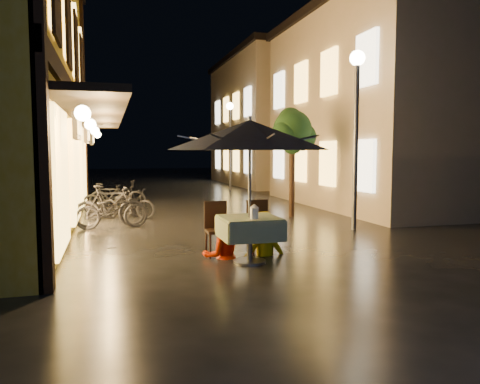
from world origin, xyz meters
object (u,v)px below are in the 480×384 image
object	(u,v)px
streetlamp_near	(356,107)
table_lantern	(254,211)
person_orange	(222,216)
cafe_table	(250,228)
patio_umbrella	(250,135)
person_yellow	(263,213)
bicycle_0	(112,210)

from	to	relation	value
streetlamp_near	table_lantern	bearing A→B (deg)	-140.65
streetlamp_near	person_orange	world-z (taller)	streetlamp_near
cafe_table	patio_umbrella	distance (m)	1.56
table_lantern	person_orange	size ratio (longest dim) A/B	0.17
cafe_table	streetlamp_near	bearing A→B (deg)	36.58
streetlamp_near	person_yellow	size ratio (longest dim) A/B	2.76
person_yellow	person_orange	bearing A→B (deg)	-5.55
person_yellow	patio_umbrella	bearing A→B (deg)	46.09
person_orange	person_yellow	size ratio (longest dim) A/B	0.95
patio_umbrella	table_lantern	distance (m)	1.26
patio_umbrella	bicycle_0	bearing A→B (deg)	117.63
streetlamp_near	person_yellow	xyz separation A→B (m)	(-2.96, -1.98, -2.15)
streetlamp_near	table_lantern	world-z (taller)	streetlamp_near
patio_umbrella	table_lantern	bearing A→B (deg)	-90.00
cafe_table	table_lantern	distance (m)	0.42
table_lantern	person_yellow	bearing A→B (deg)	62.16
table_lantern	person_orange	world-z (taller)	person_orange
patio_umbrella	table_lantern	size ratio (longest dim) A/B	11.01
bicycle_0	patio_umbrella	bearing A→B (deg)	-161.07
cafe_table	person_yellow	world-z (taller)	person_yellow
streetlamp_near	person_orange	distance (m)	4.76
person_orange	streetlamp_near	bearing A→B (deg)	-155.79
table_lantern	bicycle_0	bearing A→B (deg)	116.24
streetlamp_near	bicycle_0	world-z (taller)	streetlamp_near
patio_umbrella	table_lantern	xyz separation A→B (m)	(-0.00, -0.26, -1.23)
patio_umbrella	person_orange	xyz separation A→B (m)	(-0.36, 0.53, -1.42)
table_lantern	bicycle_0	world-z (taller)	table_lantern
patio_umbrella	bicycle_0	distance (m)	5.08
person_orange	person_yellow	bearing A→B (deg)	176.28
streetlamp_near	bicycle_0	distance (m)	6.35
cafe_table	table_lantern	bearing A→B (deg)	-90.00
cafe_table	bicycle_0	size ratio (longest dim) A/B	0.57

